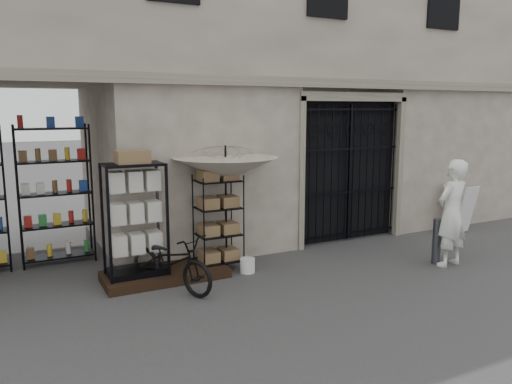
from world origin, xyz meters
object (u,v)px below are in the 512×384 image
steel_bollard (437,241)px  shopkeeper (448,265)px  display_cabinet (135,225)px  wire_rack (218,224)px  easel_sign (460,209)px  bicycle (172,289)px  market_umbrella (225,163)px  white_bucket (247,265)px

steel_bollard → shopkeeper: steel_bollard is taller
display_cabinet → shopkeeper: (5.18, -1.60, -0.95)m
wire_rack → steel_bollard: bearing=-24.2°
wire_rack → shopkeeper: wire_rack is taller
shopkeeper → easel_sign: size_ratio=1.79×
display_cabinet → easel_sign: (7.28, -0.00, -0.40)m
bicycle → market_umbrella: bearing=1.4°
wire_rack → steel_bollard: (3.62, -1.49, -0.40)m
wire_rack → white_bucket: (0.36, -0.40, -0.69)m
display_cabinet → bicycle: display_cabinet is taller
display_cabinet → bicycle: bearing=-68.8°
market_umbrella → easel_sign: size_ratio=2.42×
display_cabinet → shopkeeper: 5.51m
wire_rack → easel_sign: wire_rack is taller
steel_bollard → easel_sign: bearing=32.5°
market_umbrella → bicycle: size_ratio=1.52×
wire_rack → easel_sign: (5.84, -0.08, -0.26)m
market_umbrella → shopkeeper: size_ratio=1.36×
white_bucket → easel_sign: 5.50m
shopkeeper → steel_bollard: bearing=-64.2°
easel_sign → steel_bollard: bearing=-155.2°
bicycle → easel_sign: size_ratio=1.59×
market_umbrella → shopkeeper: bearing=-25.8°
market_umbrella → bicycle: (-1.21, -0.64, -1.86)m
market_umbrella → white_bucket: bearing=-66.9°
shopkeeper → market_umbrella: bearing=-34.8°
display_cabinet → steel_bollard: 5.28m
display_cabinet → easel_sign: display_cabinet is taller
display_cabinet → white_bucket: bearing=-27.3°
shopkeeper → easel_sign: bearing=-151.8°
market_umbrella → steel_bollard: 4.04m
display_cabinet → bicycle: 1.15m
display_cabinet → wire_rack: (1.44, 0.07, -0.14)m
display_cabinet → steel_bollard: size_ratio=2.34×
bicycle → shopkeeper: 4.90m
bicycle → easel_sign: (6.88, 0.51, 0.55)m
wire_rack → market_umbrella: 1.06m
white_bucket → bicycle: bearing=-172.4°
bicycle → shopkeeper: size_ratio=0.89×
easel_sign → display_cabinet: bearing=172.3°
market_umbrella → shopkeeper: 4.38m
wire_rack → white_bucket: size_ratio=6.49×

